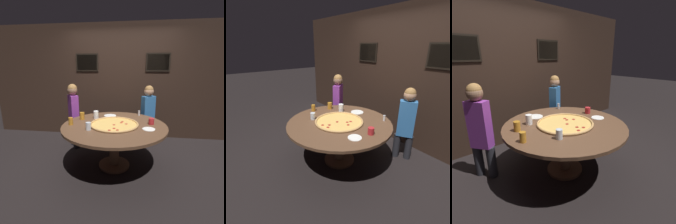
# 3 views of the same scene
# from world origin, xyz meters

# --- Properties ---
(ground_plane) EXTENTS (24.00, 24.00, 0.00)m
(ground_plane) POSITION_xyz_m (0.00, 0.00, 0.00)
(ground_plane) COLOR black
(back_wall) EXTENTS (6.40, 0.08, 2.60)m
(back_wall) POSITION_xyz_m (0.00, 1.44, 1.30)
(back_wall) COLOR black
(back_wall) RESTS_ON ground_plane
(dining_table) EXTENTS (1.68, 1.68, 0.74)m
(dining_table) POSITION_xyz_m (0.00, 0.00, 0.62)
(dining_table) COLOR brown
(dining_table) RESTS_ON ground_plane
(giant_pizza) EXTENTS (0.79, 0.79, 0.03)m
(giant_pizza) POSITION_xyz_m (0.00, -0.01, 0.75)
(giant_pizza) COLOR #EAB75B
(giant_pizza) RESTS_ON dining_table
(drink_cup_near_right) EXTENTS (0.07, 0.07, 0.12)m
(drink_cup_near_right) POSITION_xyz_m (-0.70, -0.09, 0.80)
(drink_cup_near_right) COLOR #BC7A23
(drink_cup_near_right) RESTS_ON dining_table
(drink_cup_near_left) EXTENTS (0.09, 0.09, 0.13)m
(drink_cup_near_left) POSITION_xyz_m (-0.60, 0.22, 0.80)
(drink_cup_near_left) COLOR #BC7A23
(drink_cup_near_left) RESTS_ON dining_table
(drink_cup_beside_pizza) EXTENTS (0.08, 0.08, 0.12)m
(drink_cup_beside_pizza) POSITION_xyz_m (-0.35, -0.29, 0.80)
(drink_cup_beside_pizza) COLOR silver
(drink_cup_beside_pizza) RESTS_ON dining_table
(drink_cup_by_shaker) EXTENTS (0.09, 0.09, 0.10)m
(drink_cup_by_shaker) POSITION_xyz_m (0.59, 0.10, 0.79)
(drink_cup_by_shaker) COLOR #B22328
(drink_cup_by_shaker) RESTS_ON dining_table
(drink_cup_centre_back) EXTENTS (0.09, 0.09, 0.14)m
(drink_cup_centre_back) POSITION_xyz_m (-0.37, 0.32, 0.81)
(drink_cup_centre_back) COLOR white
(drink_cup_centre_back) RESTS_ON dining_table
(white_plate_near_front) EXTENTS (0.23, 0.23, 0.01)m
(white_plate_near_front) POSITION_xyz_m (-0.14, 0.52, 0.74)
(white_plate_near_front) COLOR white
(white_plate_near_front) RESTS_ON dining_table
(white_plate_beside_cup) EXTENTS (0.19, 0.19, 0.01)m
(white_plate_beside_cup) POSITION_xyz_m (0.54, -0.15, 0.74)
(white_plate_beside_cup) COLOR white
(white_plate_beside_cup) RESTS_ON dining_table
(condiment_shaker) EXTENTS (0.04, 0.04, 0.10)m
(condiment_shaker) POSITION_xyz_m (0.41, 0.62, 0.79)
(condiment_shaker) COLOR silver
(condiment_shaker) RESTS_ON dining_table
(diner_far_right) EXTENTS (0.29, 0.34, 1.33)m
(diner_far_right) POSITION_xyz_m (-0.92, 0.66, 0.75)
(diner_far_right) COLOR #232328
(diner_far_right) RESTS_ON ground_plane
(diner_far_left) EXTENTS (0.33, 0.27, 1.29)m
(diner_far_left) POSITION_xyz_m (0.60, 0.96, 0.73)
(diner_far_left) COLOR #232328
(diner_far_left) RESTS_ON ground_plane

